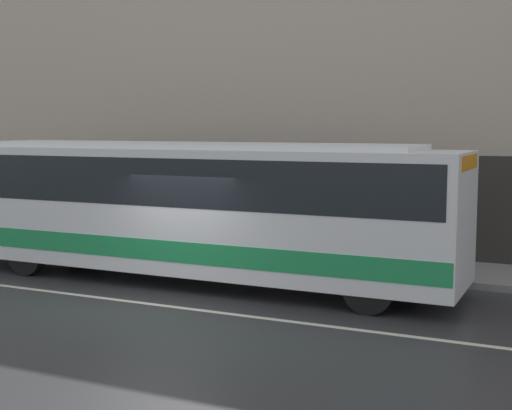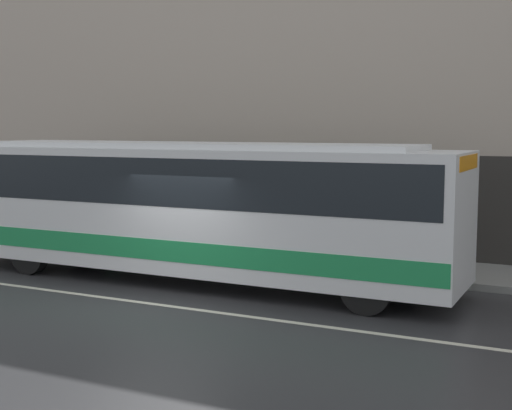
{
  "view_description": "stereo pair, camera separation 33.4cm",
  "coord_description": "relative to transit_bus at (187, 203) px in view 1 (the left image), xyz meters",
  "views": [
    {
      "loc": [
        7.62,
        -11.65,
        3.52
      ],
      "look_at": [
        1.13,
        2.19,
        1.83
      ],
      "focal_mm": 50.0,
      "sensor_mm": 36.0,
      "label": 1
    },
    {
      "loc": [
        7.92,
        -11.51,
        3.52
      ],
      "look_at": [
        1.13,
        2.19,
        1.83
      ],
      "focal_mm": 50.0,
      "sensor_mm": 36.0,
      "label": 2
    }
  ],
  "objects": [
    {
      "name": "sidewalk",
      "position": [
        0.6,
        3.09,
        -1.7
      ],
      "size": [
        60.0,
        2.56,
        0.16
      ],
      "color": "gray",
      "rests_on": "ground_plane"
    },
    {
      "name": "pedestrian_waiting",
      "position": [
        -4.89,
        3.4,
        -0.83
      ],
      "size": [
        0.36,
        0.36,
        1.7
      ],
      "color": "#1E5933",
      "rests_on": "sidewalk"
    },
    {
      "name": "lane_stripe",
      "position": [
        0.6,
        -2.19,
        -1.78
      ],
      "size": [
        54.0,
        0.14,
        0.01
      ],
      "color": "beige",
      "rests_on": "ground_plane"
    },
    {
      "name": "ground_plane",
      "position": [
        0.6,
        -2.19,
        -1.78
      ],
      "size": [
        60.0,
        60.0,
        0.0
      ],
      "primitive_type": "plane",
      "color": "#2D2D30"
    },
    {
      "name": "building_facade",
      "position": [
        0.6,
        4.51,
        4.06
      ],
      "size": [
        60.0,
        0.35,
        12.1
      ],
      "color": "#B7A899",
      "rests_on": "ground_plane"
    },
    {
      "name": "transit_bus",
      "position": [
        0.0,
        0.0,
        0.0
      ],
      "size": [
        12.37,
        2.48,
        3.16
      ],
      "color": "white",
      "rests_on": "ground_plane"
    }
  ]
}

